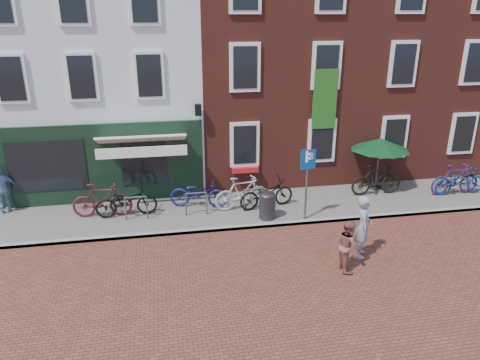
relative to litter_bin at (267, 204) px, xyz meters
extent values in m
plane|color=brown|center=(-0.82, -0.53, -0.62)|extent=(80.00, 80.00, 0.00)
cube|color=slate|center=(0.18, 0.97, -0.57)|extent=(24.00, 3.00, 0.10)
cube|color=silver|center=(-5.82, 6.47, 3.88)|extent=(8.00, 8.00, 9.00)
cube|color=maroon|center=(1.18, 6.47, 4.38)|extent=(6.00, 8.00, 10.00)
cube|color=maroon|center=(7.18, 6.47, 4.38)|extent=(6.00, 8.00, 10.00)
cylinder|color=#323234|center=(0.00, 0.00, -0.11)|extent=(0.55, 0.55, 0.82)
ellipsoid|color=#323234|center=(0.00, 0.00, 0.36)|extent=(0.55, 0.55, 0.25)
cylinder|color=#4C4C4F|center=(1.23, -0.28, 0.61)|extent=(0.07, 0.07, 2.25)
cube|color=navy|center=(1.23, -0.30, 1.58)|extent=(0.50, 0.04, 0.65)
cylinder|color=#4C4C4F|center=(4.82, 1.87, -0.48)|extent=(0.50, 0.50, 0.08)
cylinder|color=#4C4C4F|center=(4.82, 1.87, 0.44)|extent=(0.06, 0.06, 1.91)
cone|color=#0C3D19|center=(4.82, 1.87, 1.39)|extent=(2.28, 2.28, 0.45)
imported|color=gray|center=(2.14, -2.72, 0.31)|extent=(0.67, 0.79, 1.85)
imported|color=#924D45|center=(1.43, -3.35, 0.11)|extent=(0.58, 0.73, 1.45)
imported|color=#738BBA|center=(-8.82, 2.07, 0.32)|extent=(1.02, 0.93, 1.68)
imported|color=black|center=(-4.65, 1.01, 0.02)|extent=(2.09, 0.86, 1.07)
imported|color=#59161E|center=(-5.45, 1.11, 0.08)|extent=(2.01, 0.68, 1.19)
imported|color=#1B1656|center=(-2.18, 1.32, 0.02)|extent=(2.16, 1.21, 1.07)
imported|color=#B2B2B5|center=(-0.69, 0.91, 0.08)|extent=(2.04, 0.85, 1.19)
imported|color=black|center=(0.18, 0.86, 0.02)|extent=(2.15, 1.14, 1.07)
imported|color=black|center=(4.53, 1.30, 0.08)|extent=(1.99, 0.57, 1.19)
imported|color=navy|center=(7.67, 0.78, 0.02)|extent=(2.04, 0.71, 1.07)
imported|color=#3D1D4E|center=(7.48, 0.81, 0.08)|extent=(2.00, 0.61, 1.19)
camera|label=1|loc=(-3.34, -13.39, 6.05)|focal=33.68mm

